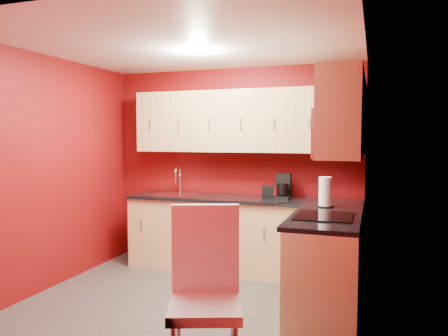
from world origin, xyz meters
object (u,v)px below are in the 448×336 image
Objects in this scene: microwave at (339,134)px; paper_towel at (325,192)px; coffee_maker at (283,186)px; sink at (174,191)px; napkin_holder at (267,192)px; dining_chair at (205,297)px.

paper_towel is (-0.17, 0.58, -0.59)m from microwave.
microwave is 0.85m from paper_towel.
microwave is 1.41m from coffee_maker.
paper_towel is (1.92, -0.42, 0.12)m from sink.
dining_chair reaches higher than napkin_holder.
sink is (-2.09, 1.00, -0.72)m from microwave.
coffee_maker is (-0.71, 1.06, -0.61)m from microwave.
microwave is at bearing 42.17° from dining_chair.
dining_chair is at bearing -60.38° from sink.
microwave is 0.65× the size of dining_chair.
coffee_maker reaches higher than dining_chair.
coffee_maker is at bearing 138.45° from paper_towel.
napkin_holder is (-0.17, -0.04, -0.07)m from coffee_maker.
paper_towel is at bearing 53.88° from dining_chair.
paper_towel reaches higher than coffee_maker.
napkin_holder is 0.47× the size of paper_towel.
sink is 1.81× the size of coffee_maker.
sink is 2.79m from dining_chair.
dining_chair is at bearing -117.47° from microwave.
microwave is 2.44× the size of paper_towel.
sink is at bearing -179.20° from napkin_holder.
dining_chair is at bearing -86.27° from napkin_holder.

